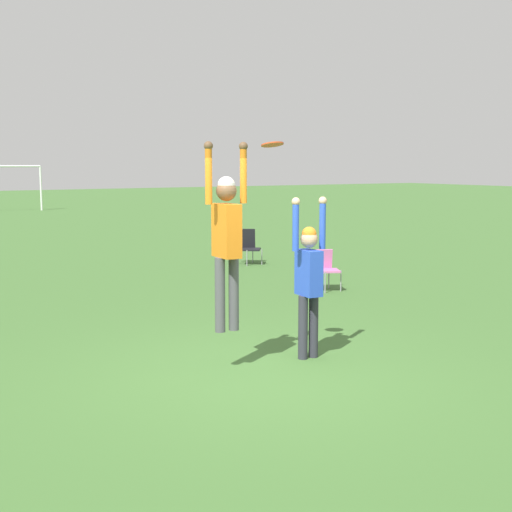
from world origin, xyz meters
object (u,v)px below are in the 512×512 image
object	(u,v)px
person_defending	(309,274)
camping_chair_2	(324,266)
person_jumping	(227,231)
frisbee	(272,145)
camping_chair_0	(248,244)

from	to	relation	value
person_defending	camping_chair_2	distance (m)	4.93
person_jumping	frisbee	world-z (taller)	frisbee
person_jumping	camping_chair_0	xyz separation A→B (m)	(4.87, 7.61, -1.18)
camping_chair_0	camping_chair_2	distance (m)	3.96
frisbee	person_defending	bearing A→B (deg)	2.14
person_jumping	person_defending	xyz separation A→B (m)	(1.13, -0.07, -0.59)
person_jumping	frisbee	distance (m)	1.16
person_defending	frisbee	world-z (taller)	frisbee
person_defending	camping_chair_0	bearing A→B (deg)	157.51
person_defending	frisbee	distance (m)	1.69
frisbee	camping_chair_0	distance (m)	9.09
person_jumping	frisbee	xyz separation A→B (m)	(0.57, -0.09, 1.00)
person_jumping	camping_chair_2	xyz separation A→B (m)	(4.25, 3.70, -1.19)
person_defending	camping_chair_0	size ratio (longest dim) A/B	2.37
frisbee	camping_chair_0	bearing A→B (deg)	60.83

